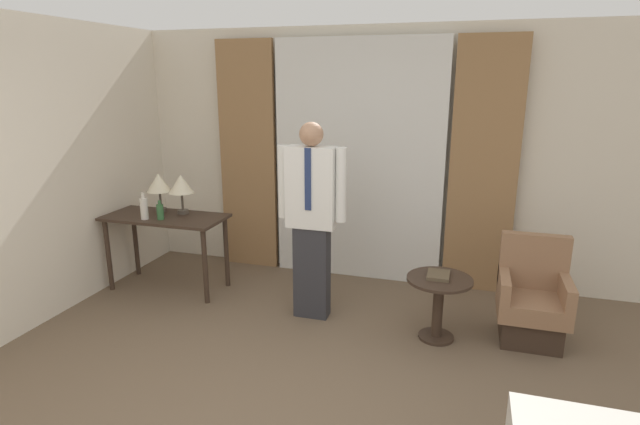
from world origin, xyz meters
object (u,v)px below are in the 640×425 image
object	(u,v)px
table_lamp_left	(159,184)
side_table	(438,298)
bottle_near_edge	(160,212)
bottle_by_lamp	(144,208)
person	(312,214)
desk	(166,227)
armchair	(532,303)
book	(438,275)
table_lamp_right	(181,185)

from	to	relation	value
table_lamp_left	side_table	world-z (taller)	table_lamp_left
bottle_near_edge	bottle_by_lamp	bearing A→B (deg)	-167.20
person	bottle_near_edge	bearing A→B (deg)	178.25
desk	armchair	size ratio (longest dim) A/B	1.41
bottle_near_edge	person	bearing A→B (deg)	-1.75
desk	armchair	xyz separation A→B (m)	(3.56, -0.06, -0.34)
bottle_by_lamp	book	bearing A→B (deg)	-1.84
table_lamp_right	side_table	bearing A→B (deg)	-8.87
table_lamp_left	armchair	bearing A→B (deg)	-3.07
table_lamp_left	bottle_near_edge	world-z (taller)	table_lamp_left
person	table_lamp_left	bearing A→B (deg)	170.11
person	book	size ratio (longest dim) A/B	7.94
desk	table_lamp_right	distance (m)	0.47
desk	armchair	distance (m)	3.58
table_lamp_left	person	world-z (taller)	person
table_lamp_right	book	size ratio (longest dim) A/B	1.81
table_lamp_right	bottle_near_edge	bearing A→B (deg)	-110.01
bottle_by_lamp	side_table	bearing A→B (deg)	-2.34
table_lamp_left	side_table	distance (m)	3.05
table_lamp_right	book	xyz separation A→B (m)	(2.66, -0.39, -0.53)
bottle_by_lamp	book	xyz separation A→B (m)	(2.91, -0.09, -0.34)
table_lamp_right	table_lamp_left	bearing A→B (deg)	180.00
table_lamp_right	armchair	bearing A→B (deg)	-3.30
table_lamp_right	person	bearing A→B (deg)	-11.57
bottle_near_edge	armchair	world-z (taller)	bottle_near_edge
table_lamp_right	person	xyz separation A→B (m)	(1.52, -0.31, -0.11)
armchair	side_table	world-z (taller)	armchair
person	bottle_by_lamp	bearing A→B (deg)	179.58
armchair	desk	bearing A→B (deg)	179.00
desk	table_lamp_left	world-z (taller)	table_lamp_left
bottle_near_edge	side_table	world-z (taller)	bottle_near_edge
bottle_near_edge	side_table	size ratio (longest dim) A/B	0.35
desk	side_table	bearing A→B (deg)	-5.72
desk	person	distance (m)	1.69
desk	table_lamp_right	bearing A→B (deg)	45.90
bottle_near_edge	book	xyz separation A→B (m)	(2.75, -0.13, -0.31)
armchair	book	size ratio (longest dim) A/B	3.90
desk	armchair	bearing A→B (deg)	-1.00
desk	table_lamp_left	bearing A→B (deg)	134.10
bottle_by_lamp	table_lamp_right	bearing A→B (deg)	49.47
desk	bottle_near_edge	distance (m)	0.24
bottle_near_edge	person	world-z (taller)	person
person	side_table	xyz separation A→B (m)	(1.16, -0.11, -0.61)
bottle_near_edge	side_table	bearing A→B (deg)	-3.22
table_lamp_left	book	world-z (taller)	table_lamp_left
bottle_near_edge	side_table	xyz separation A→B (m)	(2.77, -0.16, -0.50)
table_lamp_right	bottle_near_edge	size ratio (longest dim) A/B	2.10
desk	bottle_near_edge	world-z (taller)	bottle_near_edge
bottle_near_edge	book	bearing A→B (deg)	-2.70
bottle_near_edge	armchair	size ratio (longest dim) A/B	0.22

